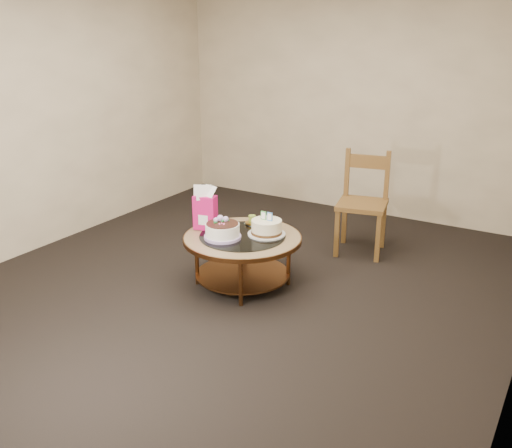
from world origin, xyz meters
The scene contains 8 objects.
ground centered at (0.00, 0.00, 0.00)m, with size 5.00×5.00×0.00m, color black.
room_walls centered at (0.00, 0.00, 1.54)m, with size 4.52×5.02×2.61m.
coffee_table centered at (0.00, 0.00, 0.38)m, with size 1.02×1.02×0.46m.
decorated_cake centered at (-0.11, -0.14, 0.52)m, with size 0.31×0.31×0.18m.
cream_cake centered at (0.17, 0.13, 0.52)m, with size 0.32×0.32×0.21m.
gift_bag centered at (-0.37, -0.02, 0.65)m, with size 0.21×0.17×0.39m.
pillar_candle centered at (-0.08, 0.29, 0.49)m, with size 0.14×0.14×0.10m.
dining_chair centered at (0.60, 1.28, 0.51)m, with size 0.55×0.55×1.00m.
Camera 1 is at (2.45, -3.85, 2.19)m, focal length 40.00 mm.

